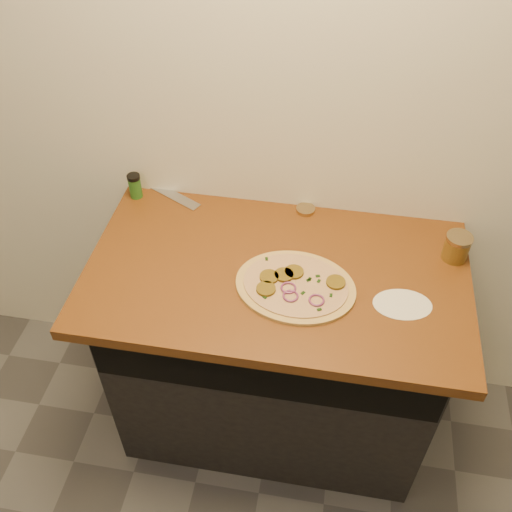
% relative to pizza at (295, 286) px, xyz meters
% --- Properties ---
extents(cabinet, '(1.10, 0.60, 0.86)m').
position_rel_pizza_xyz_m(cabinet, '(-0.07, 0.10, -0.48)').
color(cabinet, black).
rests_on(cabinet, ground).
extents(countertop, '(1.20, 0.70, 0.04)m').
position_rel_pizza_xyz_m(countertop, '(-0.07, 0.07, -0.03)').
color(countertop, brown).
rests_on(countertop, cabinet).
extents(pizza, '(0.40, 0.40, 0.02)m').
position_rel_pizza_xyz_m(pizza, '(0.00, 0.00, 0.00)').
color(pizza, tan).
rests_on(pizza, countertop).
extents(chefs_knife, '(0.29, 0.18, 0.02)m').
position_rel_pizza_xyz_m(chefs_knife, '(-0.55, 0.40, -0.00)').
color(chefs_knife, '#B7BAC1').
rests_on(chefs_knife, countertop).
extents(mason_jar_lid, '(0.08, 0.08, 0.01)m').
position_rel_pizza_xyz_m(mason_jar_lid, '(-0.01, 0.37, -0.00)').
color(mason_jar_lid, tan).
rests_on(mason_jar_lid, countertop).
extents(salsa_jar, '(0.08, 0.08, 0.09)m').
position_rel_pizza_xyz_m(salsa_jar, '(0.48, 0.22, 0.04)').
color(salsa_jar, '#9F1F0F').
rests_on(salsa_jar, countertop).
extents(spice_shaker, '(0.05, 0.05, 0.09)m').
position_rel_pizza_xyz_m(spice_shaker, '(-0.62, 0.35, 0.04)').
color(spice_shaker, '#27601E').
rests_on(spice_shaker, countertop).
extents(flour_spill, '(0.20, 0.20, 0.00)m').
position_rel_pizza_xyz_m(flour_spill, '(0.32, -0.01, -0.01)').
color(flour_spill, silver).
rests_on(flour_spill, countertop).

